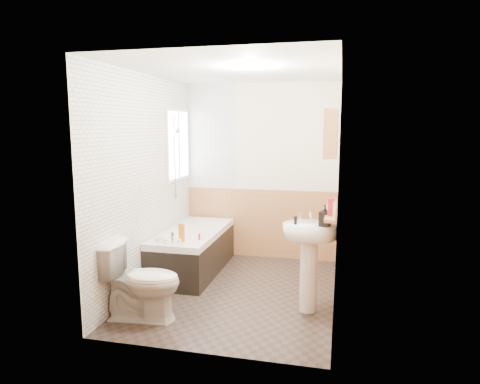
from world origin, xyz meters
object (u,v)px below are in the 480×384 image
object	(u,v)px
pine_shelf	(331,209)
sink	(309,249)
toilet	(141,281)
bathtub	(193,250)
medicine_cabinet	(331,133)

from	to	relation	value
pine_shelf	sink	bearing A→B (deg)	-124.68
toilet	pine_shelf	size ratio (longest dim) A/B	0.64
bathtub	toilet	size ratio (longest dim) A/B	2.01
bathtub	medicine_cabinet	bearing A→B (deg)	-19.10
pine_shelf	medicine_cabinet	bearing A→B (deg)	-178.31
sink	medicine_cabinet	size ratio (longest dim) A/B	1.91
medicine_cabinet	sink	bearing A→B (deg)	-120.85
pine_shelf	medicine_cabinet	size ratio (longest dim) A/B	2.28
bathtub	pine_shelf	size ratio (longest dim) A/B	1.28
bathtub	sink	world-z (taller)	sink
bathtub	toilet	bearing A→B (deg)	-91.19
toilet	medicine_cabinet	world-z (taller)	medicine_cabinet
toilet	medicine_cabinet	xyz separation A→B (m)	(1.77, 0.85, 1.44)
toilet	sink	world-z (taller)	sink
medicine_cabinet	pine_shelf	bearing A→B (deg)	1.69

